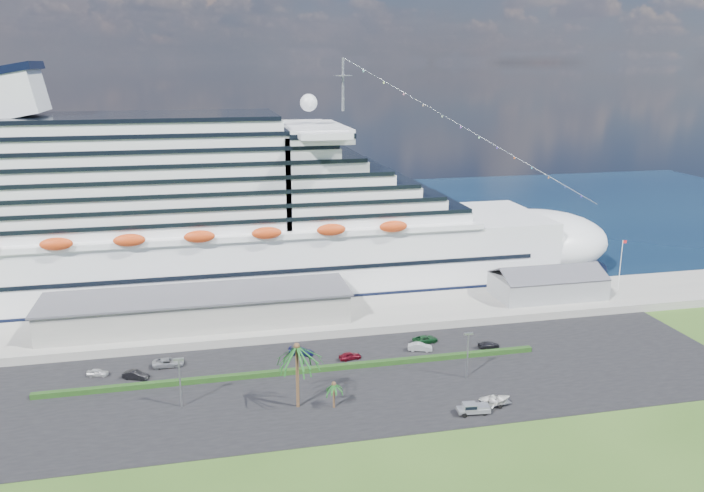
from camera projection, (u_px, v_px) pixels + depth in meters
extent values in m
plane|color=#2F4E1A|center=(365.00, 413.00, 106.96)|extent=(420.00, 420.00, 0.00)
cube|color=black|center=(350.00, 381.00, 117.31)|extent=(140.00, 38.00, 0.12)
cube|color=gray|center=(321.00, 317.00, 144.44)|extent=(240.00, 20.00, 1.80)
cube|color=black|center=(274.00, 226.00, 229.52)|extent=(420.00, 160.00, 0.02)
cube|color=silver|center=(219.00, 260.00, 161.03)|extent=(160.00, 30.00, 16.00)
ellipsoid|color=silver|center=(532.00, 241.00, 177.84)|extent=(40.00, 30.00, 16.00)
cube|color=black|center=(220.00, 287.00, 162.79)|extent=(164.00, 30.60, 2.40)
cube|color=silver|center=(159.00, 170.00, 152.92)|extent=(128.00, 26.00, 24.80)
cube|color=silver|center=(313.00, 132.00, 158.22)|extent=(14.00, 38.00, 3.20)
cube|color=silver|center=(14.00, 92.00, 142.54)|extent=(11.58, 14.00, 11.58)
cylinder|color=gray|center=(343.00, 84.00, 156.99)|extent=(0.70, 0.70, 12.00)
ellipsoid|color=#C83C12|center=(199.00, 237.00, 142.76)|extent=(90.00, 2.40, 2.60)
ellipsoid|color=#C83C12|center=(198.00, 207.00, 172.55)|extent=(90.00, 2.40, 2.60)
cube|color=black|center=(218.00, 257.00, 160.82)|extent=(144.00, 30.40, 0.90)
cube|color=gray|center=(198.00, 309.00, 138.18)|extent=(60.00, 14.00, 6.00)
cube|color=#4C4C54|center=(197.00, 294.00, 137.37)|extent=(61.00, 15.00, 0.40)
cube|color=gray|center=(547.00, 286.00, 154.51)|extent=(24.00, 12.00, 4.80)
cube|color=#4C4C54|center=(555.00, 274.00, 150.75)|extent=(24.00, 6.31, 2.74)
cube|color=#4C4C54|center=(542.00, 267.00, 156.41)|extent=(24.00, 6.31, 2.74)
cylinder|color=silver|center=(620.00, 265.00, 157.36)|extent=(0.16, 0.16, 12.00)
cube|color=red|center=(625.00, 242.00, 156.02)|extent=(1.00, 0.04, 0.70)
cube|color=black|center=(300.00, 371.00, 120.21)|extent=(88.00, 1.10, 0.90)
cylinder|color=gray|center=(180.00, 384.00, 107.55)|extent=(0.24, 0.24, 8.00)
cube|color=gray|center=(178.00, 359.00, 106.49)|extent=(1.60, 0.35, 0.35)
cylinder|color=gray|center=(468.00, 356.00, 117.64)|extent=(0.24, 0.24, 8.00)
cube|color=gray|center=(469.00, 334.00, 116.58)|extent=(1.60, 0.35, 0.35)
cylinder|color=#47301E|center=(297.00, 377.00, 107.27)|extent=(0.54, 0.54, 10.50)
sphere|color=#47301E|center=(297.00, 346.00, 105.91)|extent=(0.98, 0.98, 0.98)
cylinder|color=#47301E|center=(334.00, 396.00, 107.82)|extent=(0.35, 0.35, 4.20)
sphere|color=#47301E|center=(334.00, 384.00, 107.28)|extent=(0.73, 0.73, 0.73)
imported|color=#BDBDBF|center=(98.00, 373.00, 119.08)|extent=(3.88, 2.21, 1.24)
imported|color=black|center=(136.00, 375.00, 117.93)|extent=(4.69, 3.20, 1.46)
imported|color=gray|center=(168.00, 362.00, 122.75)|extent=(5.51, 2.55, 1.53)
imported|color=#171950|center=(301.00, 351.00, 127.74)|extent=(5.06, 3.55, 1.36)
imported|color=#5E0C18|center=(350.00, 356.00, 125.71)|extent=(4.29, 2.25, 1.39)
imported|color=#A8ACAF|center=(420.00, 347.00, 129.48)|extent=(4.86, 2.89, 1.51)
imported|color=#0D3617|center=(425.00, 339.00, 133.28)|extent=(5.29, 3.04, 1.39)
imported|color=black|center=(489.00, 345.00, 130.86)|extent=(4.25, 1.80, 1.22)
cylinder|color=black|center=(465.00, 416.00, 105.07)|extent=(0.77, 0.34, 0.75)
cylinder|color=black|center=(460.00, 410.00, 106.74)|extent=(0.77, 0.34, 0.75)
cylinder|color=black|center=(485.00, 413.00, 105.76)|extent=(0.77, 0.34, 0.75)
cylinder|color=black|center=(480.00, 408.00, 107.43)|extent=(0.77, 0.34, 0.75)
cube|color=#AAADB1|center=(473.00, 410.00, 106.20)|extent=(5.22, 2.40, 0.65)
cube|color=#AAADB1|center=(482.00, 407.00, 106.38)|extent=(2.43, 2.05, 0.51)
cube|color=#AAADB1|center=(470.00, 406.00, 105.89)|extent=(2.23, 1.99, 0.89)
cube|color=black|center=(470.00, 406.00, 105.87)|extent=(2.05, 2.01, 0.51)
cube|color=#AAADB1|center=(460.00, 410.00, 105.70)|extent=(1.03, 1.86, 0.33)
cube|color=gray|center=(495.00, 403.00, 108.54)|extent=(5.02, 2.41, 0.13)
cylinder|color=gray|center=(482.00, 404.00, 108.08)|extent=(2.30, 0.39, 0.08)
cylinder|color=black|center=(500.00, 407.00, 107.80)|extent=(0.70, 0.32, 0.67)
cylinder|color=black|center=(495.00, 401.00, 109.58)|extent=(0.70, 0.32, 0.67)
imported|color=silver|center=(496.00, 399.00, 108.38)|extent=(5.78, 4.47, 1.10)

